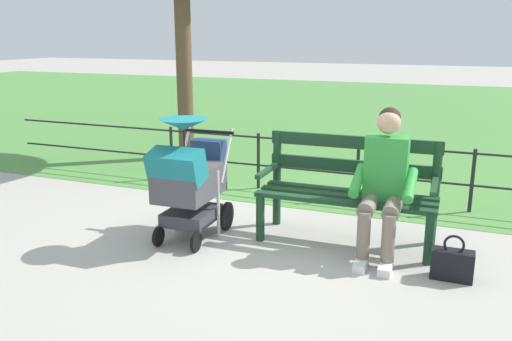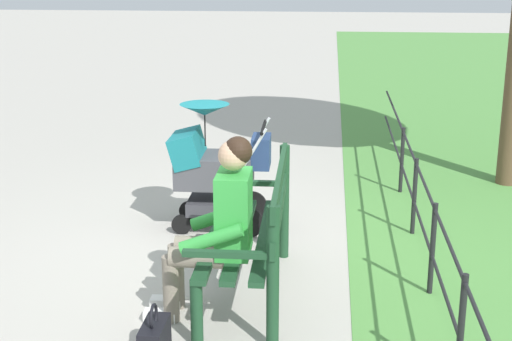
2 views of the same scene
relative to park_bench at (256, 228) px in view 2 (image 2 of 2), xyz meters
The scene contains 6 objects.
ground_plane 0.95m from the park_bench, ahead, with size 60.00×60.00×0.00m, color #ADA89E.
park_bench is the anchor object (origin of this frame).
person_on_bench 0.44m from the park_bench, 147.11° to the left, with size 0.54×0.74×1.28m.
stroller 1.47m from the park_bench, 20.80° to the left, with size 0.52×0.90×1.15m.
handbag 1.16m from the park_bench, 150.89° to the left, with size 0.32×0.14×0.37m.
park_fence 1.30m from the park_bench, 77.56° to the right, with size 8.64×0.04×0.70m.
Camera 2 is at (-5.67, -0.61, 2.37)m, focal length 51.45 mm.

